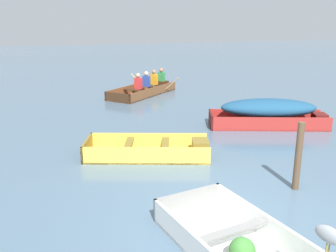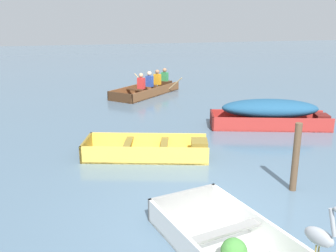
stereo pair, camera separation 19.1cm
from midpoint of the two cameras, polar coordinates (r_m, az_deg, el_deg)
The scene contains 6 objects.
ground_plane at distance 6.16m, azimuth 8.88°, elevation -13.28°, with size 80.00×80.00×0.00m, color slate.
skiff_red_near_moored at distance 10.99m, azimuth 15.87°, elevation 2.16°, with size 3.43×1.98×0.81m.
skiff_yellow_mid_moored at distance 8.45m, azimuth -1.78°, elevation -3.73°, with size 2.95×1.85×0.38m.
rowboat_wooden_brown_with_crew at distance 15.45m, azimuth -2.54°, elevation 5.78°, with size 3.27×3.14×0.91m.
heron_on_dinghy at distance 4.25m, azimuth 23.47°, elevation -15.02°, with size 0.25×0.45×0.84m.
mooring_post at distance 7.04m, azimuth 19.63°, elevation -4.53°, with size 0.12×0.12×1.27m, color brown.
Camera 2 is at (-2.26, -4.86, 3.01)m, focal length 40.00 mm.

